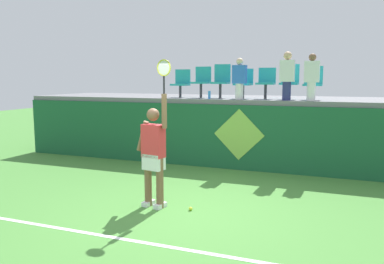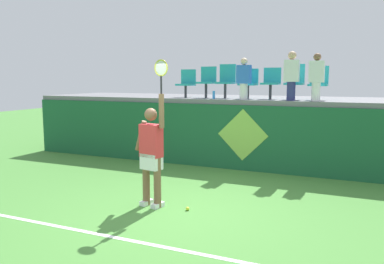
{
  "view_description": "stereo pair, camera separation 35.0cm",
  "coord_description": "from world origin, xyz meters",
  "px_view_note": "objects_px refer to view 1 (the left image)",
  "views": [
    {
      "loc": [
        2.46,
        -5.86,
        2.25
      ],
      "look_at": [
        -0.29,
        1.22,
        1.21
      ],
      "focal_mm": 36.56,
      "sensor_mm": 36.0,
      "label": 1
    },
    {
      "loc": [
        2.78,
        -5.73,
        2.25
      ],
      "look_at": [
        -0.29,
        1.22,
        1.21
      ],
      "focal_mm": 36.56,
      "sensor_mm": 36.0,
      "label": 2
    }
  ],
  "objects_px": {
    "stadium_chair_0": "(181,82)",
    "stadium_chair_4": "(266,81)",
    "tennis_player": "(154,152)",
    "stadium_chair_3": "(244,82)",
    "spectator_2": "(240,78)",
    "spectator_0": "(287,75)",
    "stadium_chair_1": "(202,80)",
    "stadium_chair_6": "(313,81)",
    "water_bottle": "(209,95)",
    "stadium_chair_2": "(221,79)",
    "spectator_1": "(312,77)",
    "tennis_ball": "(191,209)",
    "stadium_chair_5": "(290,80)"
  },
  "relations": [
    {
      "from": "stadium_chair_1",
      "to": "stadium_chair_4",
      "type": "distance_m",
      "value": 1.74
    },
    {
      "from": "stadium_chair_0",
      "to": "stadium_chair_4",
      "type": "xyz_separation_m",
      "value": [
        2.35,
        -0.0,
        0.03
      ]
    },
    {
      "from": "spectator_0",
      "to": "spectator_2",
      "type": "bearing_deg",
      "value": 179.27
    },
    {
      "from": "stadium_chair_3",
      "to": "stadium_chair_6",
      "type": "height_order",
      "value": "stadium_chair_6"
    },
    {
      "from": "tennis_player",
      "to": "spectator_0",
      "type": "distance_m",
      "value": 4.2
    },
    {
      "from": "spectator_0",
      "to": "stadium_chair_1",
      "type": "bearing_deg",
      "value": 168.64
    },
    {
      "from": "stadium_chair_3",
      "to": "spectator_1",
      "type": "height_order",
      "value": "spectator_1"
    },
    {
      "from": "spectator_2",
      "to": "stadium_chair_5",
      "type": "bearing_deg",
      "value": 21.45
    },
    {
      "from": "stadium_chair_5",
      "to": "stadium_chair_4",
      "type": "bearing_deg",
      "value": -179.1
    },
    {
      "from": "water_bottle",
      "to": "stadium_chair_6",
      "type": "height_order",
      "value": "stadium_chair_6"
    },
    {
      "from": "tennis_ball",
      "to": "stadium_chair_1",
      "type": "distance_m",
      "value": 4.72
    },
    {
      "from": "stadium_chair_1",
      "to": "spectator_2",
      "type": "bearing_deg",
      "value": -21.3
    },
    {
      "from": "water_bottle",
      "to": "spectator_1",
      "type": "relative_size",
      "value": 0.19
    },
    {
      "from": "stadium_chair_4",
      "to": "spectator_2",
      "type": "relative_size",
      "value": 0.78
    },
    {
      "from": "stadium_chair_0",
      "to": "stadium_chair_2",
      "type": "distance_m",
      "value": 1.15
    },
    {
      "from": "stadium_chair_0",
      "to": "stadium_chair_5",
      "type": "distance_m",
      "value": 2.93
    },
    {
      "from": "stadium_chair_4",
      "to": "spectator_1",
      "type": "xyz_separation_m",
      "value": [
        1.14,
        -0.44,
        0.11
      ]
    },
    {
      "from": "stadium_chair_3",
      "to": "stadium_chair_6",
      "type": "distance_m",
      "value": 1.72
    },
    {
      "from": "stadium_chair_1",
      "to": "stadium_chair_0",
      "type": "bearing_deg",
      "value": -179.96
    },
    {
      "from": "stadium_chair_3",
      "to": "spectator_2",
      "type": "height_order",
      "value": "spectator_2"
    },
    {
      "from": "stadium_chair_2",
      "to": "spectator_1",
      "type": "distance_m",
      "value": 2.38
    },
    {
      "from": "stadium_chair_6",
      "to": "spectator_2",
      "type": "distance_m",
      "value": 1.78
    },
    {
      "from": "spectator_0",
      "to": "tennis_player",
      "type": "bearing_deg",
      "value": -116.13
    },
    {
      "from": "spectator_1",
      "to": "stadium_chair_3",
      "type": "bearing_deg",
      "value": 165.59
    },
    {
      "from": "stadium_chair_3",
      "to": "spectator_1",
      "type": "relative_size",
      "value": 0.71
    },
    {
      "from": "stadium_chair_4",
      "to": "spectator_2",
      "type": "bearing_deg",
      "value": -142.48
    },
    {
      "from": "stadium_chair_3",
      "to": "stadium_chair_5",
      "type": "bearing_deg",
      "value": 0.41
    },
    {
      "from": "stadium_chair_5",
      "to": "spectator_2",
      "type": "height_order",
      "value": "spectator_2"
    },
    {
      "from": "stadium_chair_0",
      "to": "stadium_chair_3",
      "type": "relative_size",
      "value": 1.0
    },
    {
      "from": "stadium_chair_1",
      "to": "stadium_chair_3",
      "type": "height_order",
      "value": "stadium_chair_1"
    },
    {
      "from": "tennis_ball",
      "to": "water_bottle",
      "type": "height_order",
      "value": "water_bottle"
    },
    {
      "from": "water_bottle",
      "to": "stadium_chair_2",
      "type": "height_order",
      "value": "stadium_chair_2"
    },
    {
      "from": "tennis_player",
      "to": "stadium_chair_3",
      "type": "bearing_deg",
      "value": 81.68
    },
    {
      "from": "tennis_player",
      "to": "stadium_chair_0",
      "type": "distance_m",
      "value": 4.36
    },
    {
      "from": "stadium_chair_3",
      "to": "water_bottle",
      "type": "bearing_deg",
      "value": -147.87
    },
    {
      "from": "water_bottle",
      "to": "stadium_chair_6",
      "type": "bearing_deg",
      "value": 11.17
    },
    {
      "from": "tennis_player",
      "to": "stadium_chair_2",
      "type": "distance_m",
      "value": 4.23
    },
    {
      "from": "stadium_chair_1",
      "to": "spectator_1",
      "type": "xyz_separation_m",
      "value": [
        2.88,
        -0.45,
        0.09
      ]
    },
    {
      "from": "stadium_chair_6",
      "to": "stadium_chair_5",
      "type": "bearing_deg",
      "value": 179.77
    },
    {
      "from": "water_bottle",
      "to": "spectator_0",
      "type": "relative_size",
      "value": 0.18
    },
    {
      "from": "stadium_chair_2",
      "to": "stadium_chair_3",
      "type": "relative_size",
      "value": 1.16
    },
    {
      "from": "stadium_chair_6",
      "to": "spectator_1",
      "type": "xyz_separation_m",
      "value": [
        0.0,
        -0.45,
        0.12
      ]
    },
    {
      "from": "tennis_ball",
      "to": "stadium_chair_5",
      "type": "xyz_separation_m",
      "value": [
        1.08,
        4.01,
        2.18
      ]
    },
    {
      "from": "tennis_ball",
      "to": "stadium_chair_0",
      "type": "bearing_deg",
      "value": 114.77
    },
    {
      "from": "stadium_chair_6",
      "to": "stadium_chair_3",
      "type": "bearing_deg",
      "value": -179.8
    },
    {
      "from": "stadium_chair_0",
      "to": "stadium_chair_4",
      "type": "height_order",
      "value": "stadium_chair_4"
    },
    {
      "from": "stadium_chair_6",
      "to": "spectator_1",
      "type": "bearing_deg",
      "value": -90.0
    },
    {
      "from": "stadium_chair_5",
      "to": "spectator_2",
      "type": "bearing_deg",
      "value": -158.55
    },
    {
      "from": "stadium_chair_1",
      "to": "spectator_0",
      "type": "distance_m",
      "value": 2.37
    },
    {
      "from": "stadium_chair_4",
      "to": "spectator_1",
      "type": "distance_m",
      "value": 1.23
    }
  ]
}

